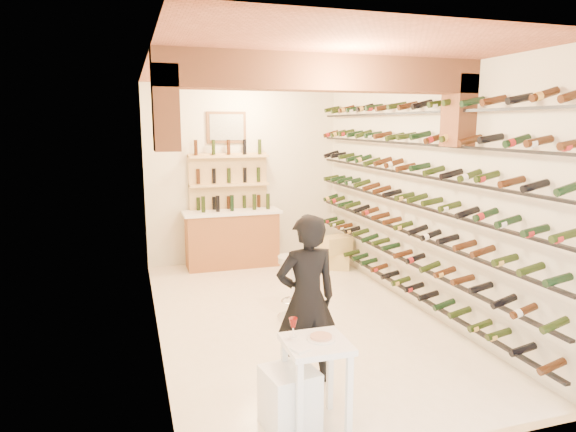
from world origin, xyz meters
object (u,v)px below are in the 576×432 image
object	(u,v)px
person	(307,300)
back_counter	(232,237)
chrome_barstool	(294,283)
wine_rack	(402,196)
crate_lower	(336,260)
tasting_table	(316,356)
white_stool	(290,399)

from	to	relation	value
person	back_counter	bearing A→B (deg)	-94.01
chrome_barstool	wine_rack	bearing A→B (deg)	2.00
crate_lower	wine_rack	bearing A→B (deg)	-86.16
back_counter	crate_lower	bearing A→B (deg)	-22.33
tasting_table	chrome_barstool	size ratio (longest dim) A/B	1.09
person	crate_lower	world-z (taller)	person
white_stool	chrome_barstool	world-z (taller)	chrome_barstool
white_stool	chrome_barstool	xyz separation A→B (m)	(0.78, 2.29, 0.23)
person	chrome_barstool	bearing A→B (deg)	-106.12
back_counter	chrome_barstool	distance (m)	2.72
crate_lower	person	bearing A→B (deg)	-116.90
white_stool	tasting_table	bearing A→B (deg)	-10.00
person	tasting_table	bearing A→B (deg)	73.92
wine_rack	tasting_table	world-z (taller)	wine_rack
wine_rack	chrome_barstool	world-z (taller)	wine_rack
person	crate_lower	size ratio (longest dim) A/B	3.52
white_stool	crate_lower	world-z (taller)	white_stool
tasting_table	person	xyz separation A→B (m)	(0.18, 0.73, 0.22)
tasting_table	white_stool	size ratio (longest dim) A/B	1.77
white_stool	chrome_barstool	distance (m)	2.43
back_counter	crate_lower	world-z (taller)	back_counter
wine_rack	back_counter	distance (m)	3.38
chrome_barstool	crate_lower	bearing A→B (deg)	54.40
tasting_table	white_stool	bearing A→B (deg)	170.69
wine_rack	back_counter	world-z (taller)	wine_rack
tasting_table	crate_lower	world-z (taller)	tasting_table
back_counter	tasting_table	bearing A→B (deg)	-93.48
wine_rack	white_stool	distance (m)	3.56
crate_lower	back_counter	bearing A→B (deg)	157.67
person	crate_lower	xyz separation A→B (m)	(1.83, 3.60, -0.70)
tasting_table	crate_lower	distance (m)	4.80
person	crate_lower	bearing A→B (deg)	-119.22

